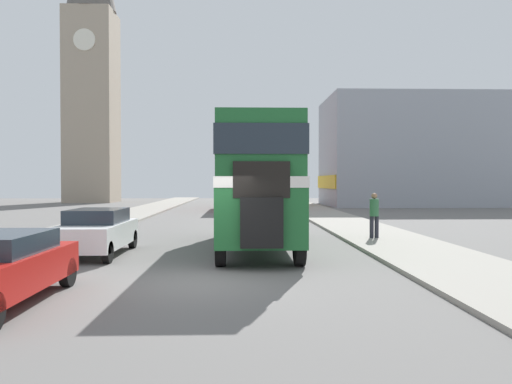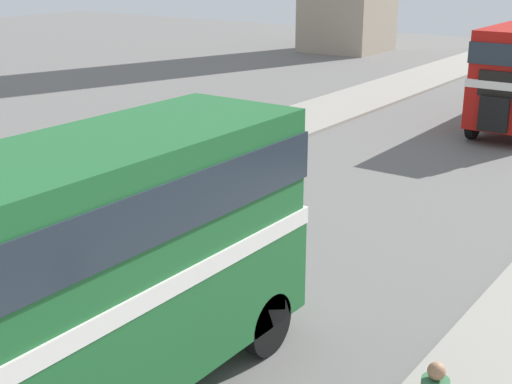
{
  "view_description": "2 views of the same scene",
  "coord_description": "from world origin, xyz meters",
  "px_view_note": "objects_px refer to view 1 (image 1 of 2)",
  "views": [
    {
      "loc": [
        0.93,
        -11.52,
        2.33
      ],
      "look_at": [
        1.47,
        5.92,
        1.98
      ],
      "focal_mm": 35.0,
      "sensor_mm": 36.0,
      "label": 1
    },
    {
      "loc": [
        8.87,
        0.36,
        6.75
      ],
      "look_at": [
        0.0,
        12.74,
        1.62
      ],
      "focal_mm": 50.0,
      "sensor_mm": 36.0,
      "label": 2
    }
  ],
  "objects_px": {
    "car_parked_mid": "(97,231)",
    "pedestrian_walking": "(374,213)",
    "double_decker_bus": "(256,176)",
    "church_tower": "(92,43)",
    "bus_distant": "(244,180)"
  },
  "relations": [
    {
      "from": "car_parked_mid",
      "to": "double_decker_bus",
      "type": "bearing_deg",
      "value": 15.28
    },
    {
      "from": "bus_distant",
      "to": "church_tower",
      "type": "height_order",
      "value": "church_tower"
    },
    {
      "from": "double_decker_bus",
      "to": "pedestrian_walking",
      "type": "bearing_deg",
      "value": 23.58
    },
    {
      "from": "pedestrian_walking",
      "to": "car_parked_mid",
      "type": "bearing_deg",
      "value": -160.64
    },
    {
      "from": "pedestrian_walking",
      "to": "church_tower",
      "type": "height_order",
      "value": "church_tower"
    },
    {
      "from": "car_parked_mid",
      "to": "pedestrian_walking",
      "type": "height_order",
      "value": "pedestrian_walking"
    },
    {
      "from": "bus_distant",
      "to": "car_parked_mid",
      "type": "bearing_deg",
      "value": -100.41
    },
    {
      "from": "double_decker_bus",
      "to": "pedestrian_walking",
      "type": "height_order",
      "value": "double_decker_bus"
    },
    {
      "from": "double_decker_bus",
      "to": "bus_distant",
      "type": "xyz_separation_m",
      "value": [
        -0.25,
        25.21,
        -0.07
      ]
    },
    {
      "from": "church_tower",
      "to": "double_decker_bus",
      "type": "bearing_deg",
      "value": -66.52
    },
    {
      "from": "double_decker_bus",
      "to": "car_parked_mid",
      "type": "height_order",
      "value": "double_decker_bus"
    },
    {
      "from": "double_decker_bus",
      "to": "pedestrian_walking",
      "type": "relative_size",
      "value": 5.32
    },
    {
      "from": "car_parked_mid",
      "to": "church_tower",
      "type": "relative_size",
      "value": 0.12
    },
    {
      "from": "double_decker_bus",
      "to": "bus_distant",
      "type": "bearing_deg",
      "value": 90.57
    },
    {
      "from": "double_decker_bus",
      "to": "pedestrian_walking",
      "type": "distance_m",
      "value": 5.36
    }
  ]
}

